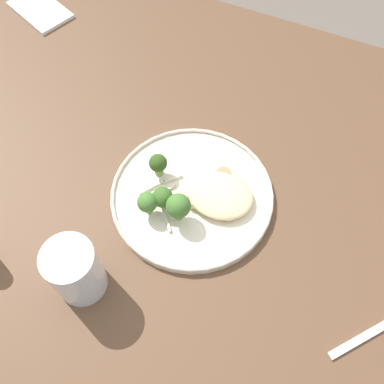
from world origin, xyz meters
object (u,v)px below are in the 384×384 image
Objects in this scene: broccoli_floret_center_pile at (147,203)px; folded_napkin at (40,10)px; seared_scallop_rear_pale at (229,212)px; seared_scallop_tilted_round at (223,175)px; broccoli_floret_rear_charred at (178,206)px; seared_scallop_front_small at (213,199)px; seared_scallop_tiny_bay at (193,201)px; seared_scallop_half_hidden at (221,187)px; broccoli_floret_split_head at (163,198)px; water_glass at (77,273)px; broccoli_floret_near_rim at (158,164)px; dinner_plate at (192,195)px; dinner_fork at (383,326)px.

folded_napkin is at bearing -37.88° from broccoli_floret_center_pile.
seared_scallop_rear_pale reaches higher than folded_napkin.
seared_scallop_tilted_round is 0.47× the size of broccoli_floret_rear_charred.
seared_scallop_front_small reaches higher than seared_scallop_tiny_bay.
broccoli_floret_split_head is (0.08, 0.07, 0.02)m from seared_scallop_half_hidden.
seared_scallop_tilted_round is 0.26× the size of water_glass.
seared_scallop_tiny_bay reaches higher than folded_napkin.
seared_scallop_front_small is 0.62× the size of broccoli_floret_center_pile.
seared_scallop_front_small is 0.26m from water_glass.
seared_scallop_tiny_bay is at bearing -108.36° from broccoli_floret_rear_charred.
water_glass reaches higher than broccoli_floret_split_head.
seared_scallop_half_hidden is 0.25× the size of water_glass.
broccoli_floret_split_head reaches higher than folded_napkin.
seared_scallop_tilted_round is 0.12m from broccoli_floret_near_rim.
broccoli_floret_rear_charred is at bearing 145.78° from folded_napkin.
broccoli_floret_center_pile is (0.05, 0.06, 0.03)m from dinner_plate.
seared_scallop_rear_pale is 0.15m from broccoli_floret_near_rim.
seared_scallop_half_hidden is (0.03, -0.04, 0.00)m from seared_scallop_rear_pale.
broccoli_floret_center_pile reaches higher than seared_scallop_half_hidden.
seared_scallop_rear_pale is 0.06m from seared_scallop_tiny_bay.
broccoli_floret_split_head is 1.01× the size of broccoli_floret_center_pile.
broccoli_floret_near_rim reaches higher than folded_napkin.
broccoli_floret_near_rim reaches higher than seared_scallop_rear_pale.
broccoli_floret_near_rim reaches higher than seared_scallop_half_hidden.
dinner_fork is (-0.36, 0.09, -0.01)m from dinner_plate.
dinner_fork is at bearing 174.42° from broccoli_floret_rear_charred.
seared_scallop_rear_pale is 0.69m from folded_napkin.
seared_scallop_tiny_bay is (0.06, 0.00, -0.00)m from seared_scallop_rear_pale.
dinner_plate is at bearing -131.44° from broccoli_floret_center_pile.
broccoli_floret_split_head and broccoli_floret_center_pile have the same top height.
seared_scallop_rear_pale is at bearing 119.17° from seared_scallop_tilted_round.
broccoli_floret_split_head reaches higher than seared_scallop_rear_pale.
broccoli_floret_rear_charred reaches higher than dinner_fork.
broccoli_floret_center_pile is (0.09, 0.06, 0.02)m from seared_scallop_front_small.
seared_scallop_tilted_round is 0.59× the size of broccoli_floret_near_rim.
broccoli_floret_rear_charred is at bearing 50.79° from seared_scallop_front_small.
broccoli_floret_center_pile is 0.45× the size of water_glass.
folded_napkin is (0.48, -0.37, -0.04)m from broccoli_floret_center_pile.
seared_scallop_half_hidden is (-0.00, -0.03, -0.00)m from seared_scallop_front_small.
seared_scallop_half_hidden is at bearing -136.64° from broccoli_floret_center_pile.
dinner_fork is at bearing 168.78° from seared_scallop_tiny_bay.
dinner_fork is (-0.32, 0.09, -0.02)m from seared_scallop_front_small.
broccoli_floret_rear_charred is 0.19m from water_glass.
water_glass is (0.13, 0.27, 0.03)m from seared_scallop_tilted_round.
seared_scallop_rear_pale is at bearing 127.44° from seared_scallop_half_hidden.
broccoli_floret_near_rim is (0.08, -0.03, 0.02)m from seared_scallop_tiny_bay.
dinner_fork is (-0.36, 0.04, -0.05)m from broccoli_floret_rear_charred.
seared_scallop_tilted_round is 0.12m from broccoli_floret_split_head.
dinner_fork is (-0.35, 0.07, -0.02)m from seared_scallop_tiny_bay.
seared_scallop_tiny_bay is 0.50× the size of broccoli_floret_split_head.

